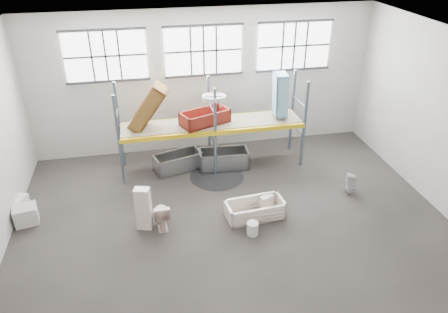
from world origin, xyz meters
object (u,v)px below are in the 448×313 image
object	(u,v)px
blue_tub_upright	(280,95)
bucket	(253,229)
steel_tub_right	(224,159)
carton_near	(26,215)
toilet_beige	(161,214)
rust_tub_flat	(205,117)
bathtub_beige	(255,209)
cistern_tall	(144,209)
toilet_white	(351,184)
steel_tub_left	(178,162)

from	to	relation	value
blue_tub_upright	bucket	xyz separation A→B (m)	(-1.91, -3.91, -2.21)
steel_tub_right	carton_near	size ratio (longest dim) A/B	2.69
toilet_beige	blue_tub_upright	bearing A→B (deg)	-145.60
rust_tub_flat	steel_tub_right	bearing A→B (deg)	-17.37
bathtub_beige	blue_tub_upright	world-z (taller)	blue_tub_upright
cistern_tall	rust_tub_flat	size ratio (longest dim) A/B	0.80
bathtub_beige	toilet_white	distance (m)	3.25
bathtub_beige	blue_tub_upright	xyz separation A→B (m)	(1.64, 3.15, 2.15)
steel_tub_right	cistern_tall	bearing A→B (deg)	-134.52
toilet_beige	steel_tub_right	distance (m)	3.69
steel_tub_left	steel_tub_right	size ratio (longest dim) A/B	0.94
steel_tub_right	blue_tub_upright	xyz separation A→B (m)	(1.94, 0.20, 2.09)
rust_tub_flat	blue_tub_upright	size ratio (longest dim) A/B	1.10
steel_tub_right	blue_tub_upright	world-z (taller)	blue_tub_upright
blue_tub_upright	bucket	world-z (taller)	blue_tub_upright
toilet_white	steel_tub_right	xyz separation A→B (m)	(-3.50, 2.39, -0.04)
rust_tub_flat	carton_near	distance (m)	6.03
toilet_white	blue_tub_upright	xyz separation A→B (m)	(-1.56, 2.59, 2.05)
steel_tub_left	carton_near	size ratio (longest dim) A/B	2.54
toilet_white	carton_near	size ratio (longest dim) A/B	1.10
blue_tub_upright	steel_tub_left	bearing A→B (deg)	-179.20
steel_tub_right	toilet_beige	bearing A→B (deg)	-129.08
toilet_white	cistern_tall	bearing A→B (deg)	-67.05
rust_tub_flat	blue_tub_upright	bearing A→B (deg)	0.37
steel_tub_right	bathtub_beige	bearing A→B (deg)	-84.18
steel_tub_left	cistern_tall	bearing A→B (deg)	-112.46
blue_tub_upright	bathtub_beige	bearing A→B (deg)	-117.50
cistern_tall	blue_tub_upright	world-z (taller)	blue_tub_upright
cistern_tall	steel_tub_right	xyz separation A→B (m)	(2.78, 2.83, -0.33)
steel_tub_left	carton_near	xyz separation A→B (m)	(-4.46, -2.11, -0.02)
bucket	steel_tub_right	bearing A→B (deg)	90.53
bucket	carton_near	xyz separation A→B (m)	(-6.05, 1.75, 0.08)
steel_tub_left	bucket	world-z (taller)	steel_tub_left
steel_tub_left	blue_tub_upright	distance (m)	4.08
toilet_beige	toilet_white	world-z (taller)	toilet_beige
rust_tub_flat	bucket	world-z (taller)	rust_tub_flat
carton_near	rust_tub_flat	bearing A→B (deg)	21.55
rust_tub_flat	bucket	xyz separation A→B (m)	(0.63, -3.89, -1.64)
steel_tub_left	steel_tub_right	world-z (taller)	steel_tub_right
toilet_white	steel_tub_right	bearing A→B (deg)	-105.37
bathtub_beige	rust_tub_flat	world-z (taller)	rust_tub_flat
bathtub_beige	blue_tub_upright	distance (m)	4.15
steel_tub_right	bucket	bearing A→B (deg)	-89.47
bathtub_beige	bucket	bearing A→B (deg)	-114.89
bucket	toilet_beige	bearing A→B (deg)	160.32
carton_near	bucket	bearing A→B (deg)	-16.12
toilet_beige	steel_tub_left	xyz separation A→B (m)	(0.77, 3.01, -0.11)
bucket	rust_tub_flat	bearing A→B (deg)	99.14
steel_tub_left	toilet_white	bearing A→B (deg)	-26.73
bucket	bathtub_beige	bearing A→B (deg)	70.58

